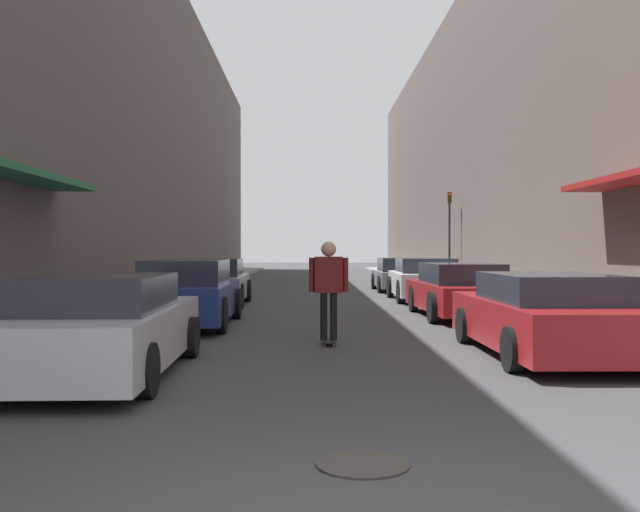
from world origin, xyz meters
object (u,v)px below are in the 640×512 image
object	(u,v)px
parked_car_left_2	(214,283)
parked_car_left_0	(105,327)
parked_car_right_0	(544,316)
traffic_light	(449,228)
manhole_cover	(363,464)
parked_car_left_1	(188,294)
parked_car_right_1	(459,291)
parked_car_right_2	(425,280)
parked_car_right_3	(400,275)
skateboarder	(329,281)

from	to	relation	value
parked_car_left_2	parked_car_left_0	bearing A→B (deg)	-89.30
parked_car_right_0	traffic_light	world-z (taller)	traffic_light
manhole_cover	parked_car_left_1	bearing A→B (deg)	106.88
parked_car_left_1	parked_car_right_1	size ratio (longest dim) A/B	1.00
parked_car_left_1	parked_car_right_2	size ratio (longest dim) A/B	1.10
parked_car_left_2	parked_car_right_3	world-z (taller)	parked_car_left_2
parked_car_left_2	parked_car_right_0	size ratio (longest dim) A/B	0.85
parked_car_left_1	parked_car_right_1	world-z (taller)	parked_car_left_1
parked_car_right_3	manhole_cover	bearing A→B (deg)	-98.02
parked_car_left_0	parked_car_right_3	size ratio (longest dim) A/B	1.14
parked_car_left_0	skateboarder	bearing A→B (deg)	44.87
parked_car_right_3	parked_car_left_0	bearing A→B (deg)	-108.53
parked_car_right_0	parked_car_left_2	bearing A→B (deg)	122.47
parked_car_left_1	parked_car_right_2	xyz separation A→B (m)	(6.12, 7.14, -0.02)
parked_car_left_1	parked_car_right_3	size ratio (longest dim) A/B	1.13
parked_car_left_0	parked_car_right_3	bearing A→B (deg)	71.47
parked_car_right_0	manhole_cover	distance (m)	6.19
parked_car_right_3	skateboarder	size ratio (longest dim) A/B	2.40
parked_car_right_1	parked_car_right_2	bearing A→B (deg)	89.28
parked_car_right_2	manhole_cover	bearing A→B (deg)	-100.78
skateboarder	parked_car_left_1	bearing A→B (deg)	134.08
parked_car_right_0	skateboarder	xyz separation A→B (m)	(-3.19, 1.37, 0.46)
parked_car_left_0	parked_car_right_2	bearing A→B (deg)	64.60
parked_car_right_3	parked_car_right_2	bearing A→B (deg)	-88.66
parked_car_right_3	skateboarder	distance (m)	15.48
parked_car_right_3	manhole_cover	size ratio (longest dim) A/B	5.91
traffic_light	parked_car_left_2	bearing A→B (deg)	-132.32
parked_car_right_1	traffic_light	distance (m)	13.57
parked_car_right_0	traffic_light	distance (m)	19.50
parked_car_right_2	parked_car_right_3	bearing A→B (deg)	91.34
parked_car_right_2	parked_car_left_0	bearing A→B (deg)	-115.40
parked_car_right_1	parked_car_left_0	bearing A→B (deg)	-128.89
parked_car_right_1	parked_car_right_0	bearing A→B (deg)	-90.06
parked_car_left_0	parked_car_left_1	xyz separation A→B (m)	(0.05, 5.84, 0.05)
parked_car_left_2	manhole_cover	world-z (taller)	parked_car_left_2
parked_car_right_0	traffic_light	xyz separation A→B (m)	(2.39, 19.26, 1.88)
parked_car_right_0	parked_car_right_1	bearing A→B (deg)	89.94
parked_car_right_1	skateboarder	world-z (taller)	skateboarder
parked_car_left_0	parked_car_left_1	world-z (taller)	parked_car_left_1
parked_car_left_1	traffic_light	world-z (taller)	traffic_light
parked_car_left_0	parked_car_right_2	size ratio (longest dim) A/B	1.11
parked_car_left_0	manhole_cover	size ratio (longest dim) A/B	6.71
parked_car_right_2	skateboarder	bearing A→B (deg)	-107.90
parked_car_left_1	parked_car_right_3	xyz separation A→B (m)	(6.00, 12.20, -0.06)
parked_car_left_0	parked_car_left_2	distance (m)	11.32
parked_car_right_0	manhole_cover	size ratio (longest dim) A/B	6.66
skateboarder	parked_car_left_0	bearing A→B (deg)	-135.13
parked_car_left_2	parked_car_right_0	bearing A→B (deg)	-57.53
parked_car_right_0	skateboarder	distance (m)	3.50
parked_car_right_2	manhole_cover	world-z (taller)	parked_car_right_2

